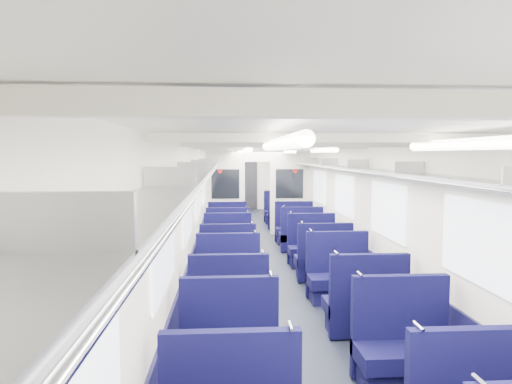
{
  "coord_description": "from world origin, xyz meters",
  "views": [
    {
      "loc": [
        -0.85,
        -8.99,
        2.2
      ],
      "look_at": [
        -0.07,
        2.81,
        1.21
      ],
      "focal_mm": 31.66,
      "sensor_mm": 36.0,
      "label": 1
    }
  ],
  "objects_px": {
    "seat_11": "(339,279)",
    "seat_12": "(228,263)",
    "seat_14": "(228,249)",
    "seat_17": "(301,237)",
    "seat_15": "(312,250)",
    "seat_6": "(230,354)",
    "seat_16": "(228,238)",
    "seat_23": "(279,213)",
    "seat_19": "(294,230)",
    "end_door": "(248,185)",
    "seat_9": "(365,309)",
    "seat_8": "(229,309)",
    "seat_10": "(228,282)",
    "bulkhead": "(257,190)",
    "seat_18": "(227,231)",
    "seat_22": "(227,214)",
    "seat_7": "(404,352)",
    "seat_21": "(283,218)",
    "seat_13": "(323,262)",
    "seat_20": "(227,219)"
  },
  "relations": [
    {
      "from": "seat_16",
      "to": "seat_23",
      "type": "xyz_separation_m",
      "value": [
        1.66,
        4.27,
        0.0
      ]
    },
    {
      "from": "seat_6",
      "to": "end_door",
      "type": "bearing_deg",
      "value": 86.57
    },
    {
      "from": "bulkhead",
      "to": "seat_23",
      "type": "relative_size",
      "value": 2.63
    },
    {
      "from": "seat_19",
      "to": "seat_14",
      "type": "bearing_deg",
      "value": -127.97
    },
    {
      "from": "seat_14",
      "to": "seat_23",
      "type": "height_order",
      "value": "same"
    },
    {
      "from": "seat_21",
      "to": "seat_13",
      "type": "bearing_deg",
      "value": -90.0
    },
    {
      "from": "seat_6",
      "to": "seat_8",
      "type": "height_order",
      "value": "same"
    },
    {
      "from": "seat_6",
      "to": "seat_19",
      "type": "xyz_separation_m",
      "value": [
        1.66,
        6.86,
        0.0
      ]
    },
    {
      "from": "seat_6",
      "to": "seat_20",
      "type": "xyz_separation_m",
      "value": [
        0.0,
        9.0,
        0.0
      ]
    },
    {
      "from": "seat_23",
      "to": "seat_19",
      "type": "bearing_deg",
      "value": -90.0
    },
    {
      "from": "seat_8",
      "to": "seat_14",
      "type": "relative_size",
      "value": 1.0
    },
    {
      "from": "seat_7",
      "to": "seat_9",
      "type": "xyz_separation_m",
      "value": [
        0.0,
        1.2,
        0.0
      ]
    },
    {
      "from": "seat_18",
      "to": "seat_19",
      "type": "distance_m",
      "value": 1.66
    },
    {
      "from": "seat_10",
      "to": "seat_23",
      "type": "distance_m",
      "value": 7.94
    },
    {
      "from": "seat_18",
      "to": "seat_21",
      "type": "height_order",
      "value": "same"
    },
    {
      "from": "seat_14",
      "to": "seat_15",
      "type": "distance_m",
      "value": 1.67
    },
    {
      "from": "bulkhead",
      "to": "seat_17",
      "type": "relative_size",
      "value": 2.63
    },
    {
      "from": "seat_18",
      "to": "seat_22",
      "type": "bearing_deg",
      "value": 90.0
    },
    {
      "from": "seat_15",
      "to": "seat_12",
      "type": "bearing_deg",
      "value": -148.84
    },
    {
      "from": "end_door",
      "to": "seat_12",
      "type": "distance_m",
      "value": 10.32
    },
    {
      "from": "seat_14",
      "to": "seat_18",
      "type": "relative_size",
      "value": 1.0
    },
    {
      "from": "seat_8",
      "to": "end_door",
      "type": "bearing_deg",
      "value": 86.23
    },
    {
      "from": "seat_14",
      "to": "seat_22",
      "type": "bearing_deg",
      "value": 90.0
    },
    {
      "from": "seat_9",
      "to": "seat_16",
      "type": "distance_m",
      "value": 5.03
    },
    {
      "from": "seat_18",
      "to": "seat_9",
      "type": "bearing_deg",
      "value": -73.8
    },
    {
      "from": "seat_15",
      "to": "seat_6",
      "type": "bearing_deg",
      "value": -109.98
    },
    {
      "from": "seat_7",
      "to": "seat_8",
      "type": "relative_size",
      "value": 1.0
    },
    {
      "from": "seat_8",
      "to": "seat_10",
      "type": "xyz_separation_m",
      "value": [
        0.0,
        1.16,
        0.0
      ]
    },
    {
      "from": "seat_17",
      "to": "seat_23",
      "type": "relative_size",
      "value": 1.0
    },
    {
      "from": "seat_8",
      "to": "seat_19",
      "type": "relative_size",
      "value": 1.0
    },
    {
      "from": "seat_7",
      "to": "seat_21",
      "type": "relative_size",
      "value": 1.0
    },
    {
      "from": "seat_17",
      "to": "seat_13",
      "type": "bearing_deg",
      "value": -90.0
    },
    {
      "from": "seat_14",
      "to": "seat_17",
      "type": "relative_size",
      "value": 1.0
    },
    {
      "from": "bulkhead",
      "to": "seat_8",
      "type": "bearing_deg",
      "value": -96.83
    },
    {
      "from": "seat_17",
      "to": "seat_19",
      "type": "distance_m",
      "value": 0.95
    },
    {
      "from": "seat_6",
      "to": "bulkhead",
      "type": "bearing_deg",
      "value": 84.2
    },
    {
      "from": "seat_18",
      "to": "seat_23",
      "type": "height_order",
      "value": "same"
    },
    {
      "from": "seat_7",
      "to": "seat_17",
      "type": "xyz_separation_m",
      "value": [
        0.0,
        5.97,
        0.0
      ]
    },
    {
      "from": "seat_6",
      "to": "seat_8",
      "type": "relative_size",
      "value": 1.0
    },
    {
      "from": "seat_18",
      "to": "seat_15",
      "type": "bearing_deg",
      "value": -54.14
    },
    {
      "from": "seat_12",
      "to": "seat_22",
      "type": "height_order",
      "value": "same"
    },
    {
      "from": "seat_23",
      "to": "bulkhead",
      "type": "bearing_deg",
      "value": -112.59
    },
    {
      "from": "seat_6",
      "to": "seat_19",
      "type": "relative_size",
      "value": 1.0
    },
    {
      "from": "seat_8",
      "to": "seat_13",
      "type": "relative_size",
      "value": 1.0
    },
    {
      "from": "seat_11",
      "to": "seat_23",
      "type": "relative_size",
      "value": 1.0
    },
    {
      "from": "seat_11",
      "to": "seat_19",
      "type": "height_order",
      "value": "same"
    },
    {
      "from": "seat_6",
      "to": "seat_14",
      "type": "height_order",
      "value": "same"
    },
    {
      "from": "bulkhead",
      "to": "seat_17",
      "type": "xyz_separation_m",
      "value": [
        0.83,
        -2.26,
        -0.91
      ]
    },
    {
      "from": "seat_11",
      "to": "seat_12",
      "type": "bearing_deg",
      "value": 146.2
    },
    {
      "from": "seat_12",
      "to": "seat_18",
      "type": "bearing_deg",
      "value": 90.0
    }
  ]
}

